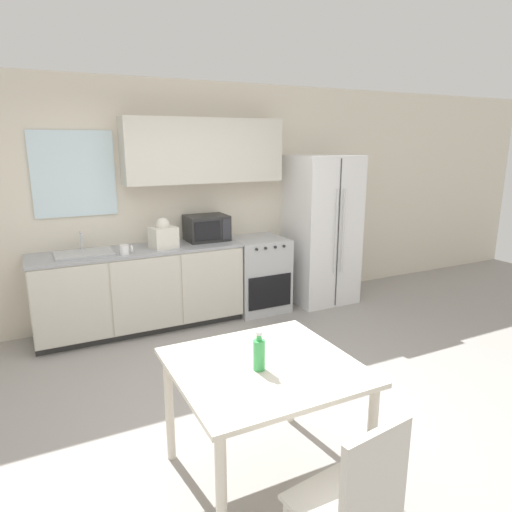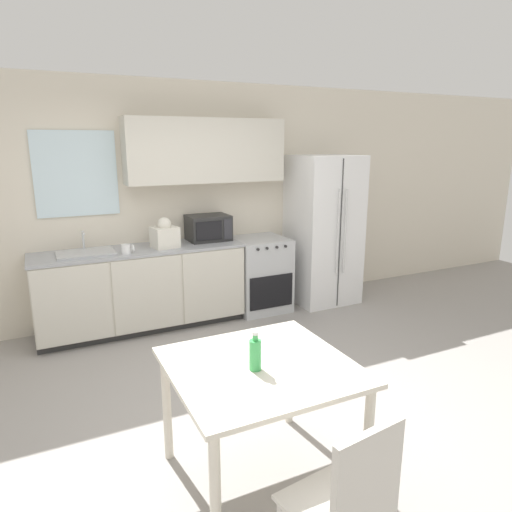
{
  "view_description": "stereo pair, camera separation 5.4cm",
  "coord_description": "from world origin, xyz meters",
  "px_view_note": "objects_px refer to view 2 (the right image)",
  "views": [
    {
      "loc": [
        -1.33,
        -2.93,
        2.03
      ],
      "look_at": [
        0.42,
        0.55,
        1.05
      ],
      "focal_mm": 32.0,
      "sensor_mm": 36.0,
      "label": 1
    },
    {
      "loc": [
        -1.28,
        -2.96,
        2.03
      ],
      "look_at": [
        0.42,
        0.55,
        1.05
      ],
      "focal_mm": 32.0,
      "sensor_mm": 36.0,
      "label": 2
    }
  ],
  "objects_px": {
    "microwave": "(208,228)",
    "dining_chair_near": "(350,502)",
    "oven_range": "(259,274)",
    "coffee_mug": "(127,249)",
    "drink_bottle": "(255,354)",
    "refrigerator": "(323,230)",
    "dining_table": "(260,381)"
  },
  "relations": [
    {
      "from": "microwave",
      "to": "dining_chair_near",
      "type": "distance_m",
      "value": 3.75
    },
    {
      "from": "oven_range",
      "to": "microwave",
      "type": "xyz_separation_m",
      "value": [
        -0.61,
        0.11,
        0.61
      ]
    },
    {
      "from": "coffee_mug",
      "to": "drink_bottle",
      "type": "distance_m",
      "value": 2.55
    },
    {
      "from": "coffee_mug",
      "to": "refrigerator",
      "type": "bearing_deg",
      "value": 2.99
    },
    {
      "from": "microwave",
      "to": "dining_table",
      "type": "distance_m",
      "value": 2.88
    },
    {
      "from": "drink_bottle",
      "to": "dining_chair_near",
      "type": "bearing_deg",
      "value": -86.7
    },
    {
      "from": "refrigerator",
      "to": "dining_table",
      "type": "xyz_separation_m",
      "value": [
        -2.2,
        -2.62,
        -0.27
      ]
    },
    {
      "from": "microwave",
      "to": "oven_range",
      "type": "bearing_deg",
      "value": -9.75
    },
    {
      "from": "oven_range",
      "to": "dining_table",
      "type": "height_order",
      "value": "oven_range"
    },
    {
      "from": "coffee_mug",
      "to": "dining_chair_near",
      "type": "height_order",
      "value": "coffee_mug"
    },
    {
      "from": "refrigerator",
      "to": "drink_bottle",
      "type": "bearing_deg",
      "value": -130.23
    },
    {
      "from": "dining_chair_near",
      "to": "oven_range",
      "type": "bearing_deg",
      "value": 62.16
    },
    {
      "from": "refrigerator",
      "to": "drink_bottle",
      "type": "relative_size",
      "value": 8.1
    },
    {
      "from": "refrigerator",
      "to": "drink_bottle",
      "type": "distance_m",
      "value": 3.49
    },
    {
      "from": "dining_table",
      "to": "drink_bottle",
      "type": "relative_size",
      "value": 4.46
    },
    {
      "from": "microwave",
      "to": "drink_bottle",
      "type": "xyz_separation_m",
      "value": [
        -0.75,
        -2.81,
        -0.19
      ]
    },
    {
      "from": "oven_range",
      "to": "dining_table",
      "type": "bearing_deg",
      "value": -116.2
    },
    {
      "from": "dining_table",
      "to": "drink_bottle",
      "type": "distance_m",
      "value": 0.21
    },
    {
      "from": "dining_chair_near",
      "to": "drink_bottle",
      "type": "height_order",
      "value": "drink_bottle"
    },
    {
      "from": "refrigerator",
      "to": "coffee_mug",
      "type": "relative_size",
      "value": 14.79
    },
    {
      "from": "dining_table",
      "to": "refrigerator",
      "type": "bearing_deg",
      "value": 50.01
    },
    {
      "from": "refrigerator",
      "to": "microwave",
      "type": "xyz_separation_m",
      "value": [
        -1.5,
        0.15,
        0.12
      ]
    },
    {
      "from": "refrigerator",
      "to": "dining_table",
      "type": "height_order",
      "value": "refrigerator"
    },
    {
      "from": "dining_chair_near",
      "to": "microwave",
      "type": "bearing_deg",
      "value": 71.63
    },
    {
      "from": "oven_range",
      "to": "microwave",
      "type": "distance_m",
      "value": 0.87
    },
    {
      "from": "microwave",
      "to": "drink_bottle",
      "type": "relative_size",
      "value": 2.05
    },
    {
      "from": "oven_range",
      "to": "dining_chair_near",
      "type": "relative_size",
      "value": 0.97
    },
    {
      "from": "refrigerator",
      "to": "drink_bottle",
      "type": "xyz_separation_m",
      "value": [
        -2.25,
        -2.66,
        -0.07
      ]
    },
    {
      "from": "refrigerator",
      "to": "dining_chair_near",
      "type": "relative_size",
      "value": 2.01
    },
    {
      "from": "refrigerator",
      "to": "microwave",
      "type": "height_order",
      "value": "refrigerator"
    },
    {
      "from": "dining_table",
      "to": "drink_bottle",
      "type": "xyz_separation_m",
      "value": [
        -0.05,
        -0.04,
        0.2
      ]
    },
    {
      "from": "drink_bottle",
      "to": "coffee_mug",
      "type": "bearing_deg",
      "value": 95.31
    }
  ]
}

